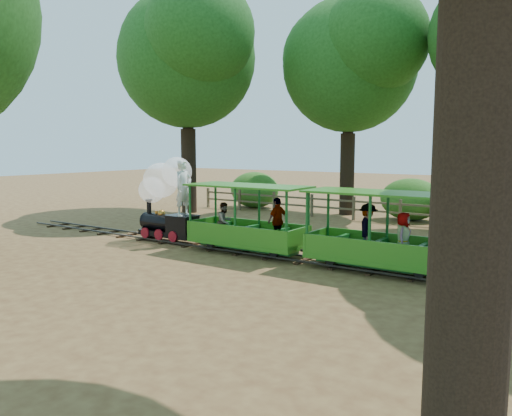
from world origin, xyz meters
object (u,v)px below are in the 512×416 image
Objects in this scene: locomotive at (166,192)px; carriage_rear at (378,239)px; carriage_front at (249,227)px; fence at (376,208)px.

locomotive is 0.77× the size of carriage_rear.
locomotive is 3.47m from carriage_front.
locomotive reaches higher than carriage_front.
carriage_rear is at bearing 1.16° from carriage_front.
fence is at bearing 110.97° from carriage_rear.
locomotive is 7.27m from carriage_rear.
locomotive is 0.16× the size of fence.
carriage_front is (3.38, -0.08, -0.81)m from locomotive.
locomotive is 0.77× the size of carriage_front.
carriage_front and carriage_rear have the same top height.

